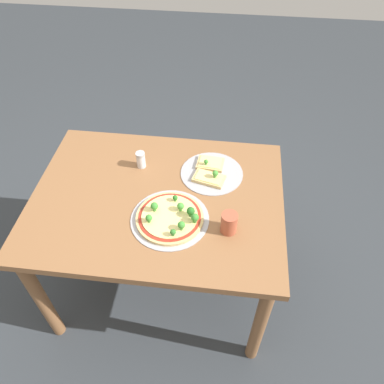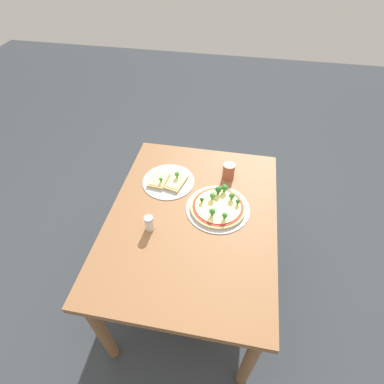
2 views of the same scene
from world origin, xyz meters
TOP-DOWN VIEW (x-y plane):
  - ground_plane at (0.00, 0.00)m, footprint 8.00×8.00m
  - dining_table at (0.00, 0.00)m, footprint 1.14×0.86m
  - pizza_tray_whole at (-0.08, 0.12)m, footprint 0.34×0.34m
  - pizza_tray_slice at (-0.23, -0.18)m, footprint 0.30×0.30m
  - drinking_cup at (-0.33, 0.15)m, footprint 0.07×0.07m
  - condiment_shaker at (0.11, -0.19)m, footprint 0.04×0.04m

SIDE VIEW (x-z plane):
  - ground_plane at x=0.00m, z-range 0.00..0.00m
  - dining_table at x=0.00m, z-range 0.26..0.98m
  - pizza_tray_slice at x=-0.23m, z-range 0.70..0.76m
  - pizza_tray_whole at x=-0.08m, z-range 0.70..0.77m
  - condiment_shaker at x=0.11m, z-range 0.72..0.81m
  - drinking_cup at x=-0.33m, z-range 0.72..0.82m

